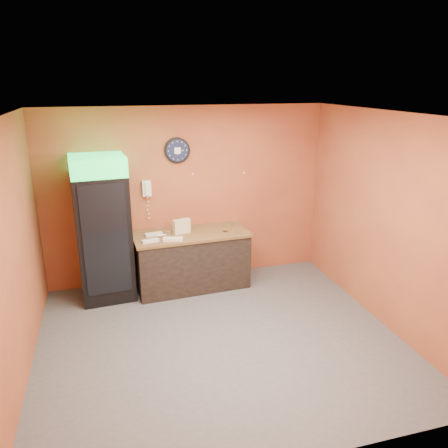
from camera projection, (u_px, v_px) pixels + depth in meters
name	position (u px, v px, depth m)	size (l,w,h in m)	color
floor	(220.00, 339.00, 5.58)	(4.50, 4.50, 0.00)	#47474C
back_wall	(187.00, 196.00, 6.97)	(4.50, 0.02, 2.80)	#AF5D31
left_wall	(12.00, 256.00, 4.57)	(0.02, 4.00, 2.80)	#AF5D31
right_wall	(385.00, 221.00, 5.72)	(0.02, 4.00, 2.80)	#AF5D31
ceiling	(219.00, 115.00, 4.70)	(4.50, 4.00, 0.02)	white
beverage_cooler	(103.00, 231.00, 6.38)	(0.81, 0.82, 2.16)	black
prep_counter	(191.00, 261.00, 6.92)	(1.73, 0.77, 0.86)	black
wall_clock	(177.00, 150.00, 6.68)	(0.39, 0.06, 0.39)	black
wall_phone	(147.00, 188.00, 6.71)	(0.13, 0.11, 0.24)	white
butcher_paper	(191.00, 234.00, 6.78)	(1.78, 0.81, 0.04)	brown
sub_roll_stack	(182.00, 226.00, 6.71)	(0.28, 0.16, 0.22)	beige
wrapped_sandwich_left	(150.00, 241.00, 6.37)	(0.25, 0.10, 0.04)	silver
wrapped_sandwich_mid	(173.00, 239.00, 6.43)	(0.29, 0.11, 0.04)	silver
wrapped_sandwich_right	(154.00, 234.00, 6.64)	(0.26, 0.10, 0.04)	silver
kitchen_tool	(168.00, 233.00, 6.64)	(0.07, 0.07, 0.07)	silver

